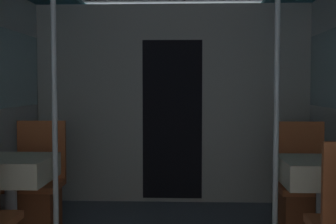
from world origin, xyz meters
TOP-DOWN VIEW (x-y plane):
  - bulkhead_far at (0.00, 4.12)m, footprint 2.93×0.09m
  - dining_table_left_1 at (-1.13, 2.39)m, footprint 0.58×0.58m
  - chair_left_far_1 at (-1.13, 2.95)m, footprint 0.43×0.43m
  - support_pole_left_1 at (-0.79, 2.39)m, footprint 0.04×0.04m
  - dining_table_right_1 at (1.13, 2.39)m, footprint 0.58×0.58m
  - chair_right_far_1 at (1.13, 2.95)m, footprint 0.43×0.43m
  - support_pole_right_1 at (0.79, 2.39)m, footprint 0.04×0.04m

SIDE VIEW (x-z plane):
  - chair_left_far_1 at x=-1.13m, z-range -0.19..0.76m
  - chair_right_far_1 at x=1.13m, z-range -0.19..0.76m
  - dining_table_left_1 at x=-1.13m, z-range 0.25..0.99m
  - dining_table_right_1 at x=1.13m, z-range 0.25..0.99m
  - bulkhead_far at x=0.00m, z-range 0.00..2.13m
  - support_pole_left_1 at x=-0.79m, z-range 0.00..2.13m
  - support_pole_right_1 at x=0.79m, z-range 0.00..2.13m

